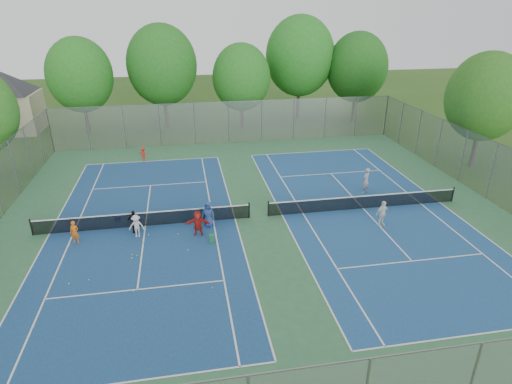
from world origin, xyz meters
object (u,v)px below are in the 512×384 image
Objects in this scene: net_left at (145,220)px; ball_crate at (118,218)px; net_right at (364,202)px; ball_hopper at (212,239)px; instructor at (366,180)px.

ball_crate is (-1.73, 1.14, -0.31)m from net_left.
net_left is at bearing 180.00° from net_right.
ball_hopper is (-10.17, -2.62, -0.21)m from net_right.
ball_hopper is 0.26× the size of instructor.
net_left is at bearing -26.40° from instructor.
ball_hopper is at bearing -165.57° from net_right.
ball_hopper is at bearing -11.46° from instructor.
net_left is 1.00× the size of net_right.
instructor reaches higher than ball_crate.
instructor reaches higher than net_right.
instructor reaches higher than net_left.
ball_hopper is 12.43m from instructor.
ball_hopper is (5.56, -3.76, 0.10)m from ball_crate.
net_left is 6.91× the size of instructor.
net_right is 26.38× the size of ball_hopper.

